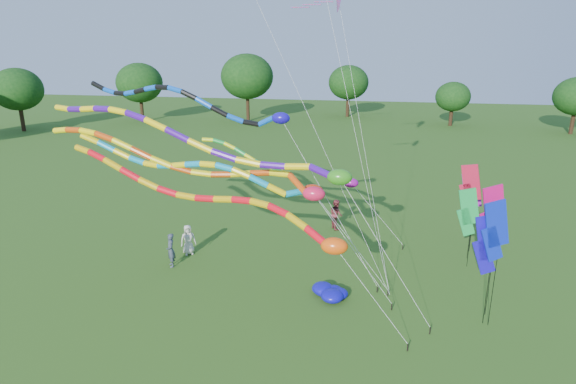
% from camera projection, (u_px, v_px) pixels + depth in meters
% --- Properties ---
extents(ground, '(160.00, 160.00, 0.00)m').
position_uv_depth(ground, '(321.00, 350.00, 17.63)').
color(ground, '#215215').
rests_on(ground, ground).
extents(tree_ring, '(117.14, 122.66, 9.68)m').
position_uv_depth(tree_ring, '(280.00, 171.00, 20.18)').
color(tree_ring, '#382314').
rests_on(tree_ring, ground).
extents(tube_kite_red, '(15.40, 4.87, 6.69)m').
position_uv_depth(tube_kite_red, '(226.00, 204.00, 20.09)').
color(tube_kite_red, black).
rests_on(tube_kite_red, ground).
extents(tube_kite_orange, '(15.95, 2.15, 7.64)m').
position_uv_depth(tube_kite_orange, '(208.00, 167.00, 21.10)').
color(tube_kite_orange, black).
rests_on(tube_kite_orange, ground).
extents(tube_kite_purple, '(17.85, 4.72, 8.73)m').
position_uv_depth(tube_kite_purple, '(209.00, 143.00, 20.27)').
color(tube_kite_purple, black).
rests_on(tube_kite_purple, ground).
extents(tube_kite_blue, '(13.80, 1.85, 9.57)m').
position_uv_depth(tube_kite_blue, '(204.00, 105.00, 21.22)').
color(tube_kite_blue, black).
rests_on(tube_kite_blue, ground).
extents(tube_kite_cyan, '(14.18, 1.39, 7.22)m').
position_uv_depth(tube_kite_cyan, '(223.00, 173.00, 21.13)').
color(tube_kite_cyan, black).
rests_on(tube_kite_cyan, ground).
extents(tube_kite_green, '(11.79, 2.49, 5.87)m').
position_uv_depth(tube_kite_green, '(295.00, 168.00, 27.19)').
color(tube_kite_green, black).
rests_on(tube_kite_green, ground).
extents(banner_pole_red, '(1.11, 0.50, 5.05)m').
position_uv_depth(banner_pole_red, '(470.00, 188.00, 24.14)').
color(banner_pole_red, black).
rests_on(banner_pole_red, ground).
extents(banner_pole_magenta_b, '(1.13, 0.45, 5.65)m').
position_uv_depth(banner_pole_magenta_b, '(493.00, 216.00, 18.57)').
color(banner_pole_magenta_b, black).
rests_on(banner_pole_magenta_b, ground).
extents(banner_pole_blue_a, '(1.16, 0.24, 4.67)m').
position_uv_depth(banner_pole_blue_a, '(487.00, 245.00, 18.31)').
color(banner_pole_blue_a, black).
rests_on(banner_pole_blue_a, ground).
extents(banner_pole_blue_b, '(1.13, 0.43, 5.30)m').
position_uv_depth(banner_pole_blue_b, '(495.00, 231.00, 17.95)').
color(banner_pole_blue_b, black).
rests_on(banner_pole_blue_b, ground).
extents(banner_pole_violet, '(1.14, 0.39, 4.36)m').
position_uv_depth(banner_pole_violet, '(471.00, 195.00, 25.22)').
color(banner_pole_violet, black).
rests_on(banner_pole_violet, ground).
extents(banner_pole_green, '(1.16, 0.20, 4.15)m').
position_uv_depth(banner_pole_green, '(468.00, 212.00, 23.35)').
color(banner_pole_green, black).
rests_on(banner_pole_green, ground).
extents(blue_nylon_heap, '(1.75, 1.70, 0.43)m').
position_uv_depth(blue_nylon_heap, '(333.00, 294.00, 21.11)').
color(blue_nylon_heap, '#100DB0').
rests_on(blue_nylon_heap, ground).
extents(person_a, '(0.95, 0.86, 1.63)m').
position_uv_depth(person_a, '(188.00, 240.00, 25.39)').
color(person_a, beige).
rests_on(person_a, ground).
extents(person_b, '(0.68, 0.76, 1.73)m').
position_uv_depth(person_b, '(171.00, 250.00, 23.97)').
color(person_b, '#394250').
rests_on(person_b, ground).
extents(person_c, '(1.04, 1.12, 1.83)m').
position_uv_depth(person_c, '(336.00, 214.00, 28.87)').
color(person_c, maroon).
rests_on(person_c, ground).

